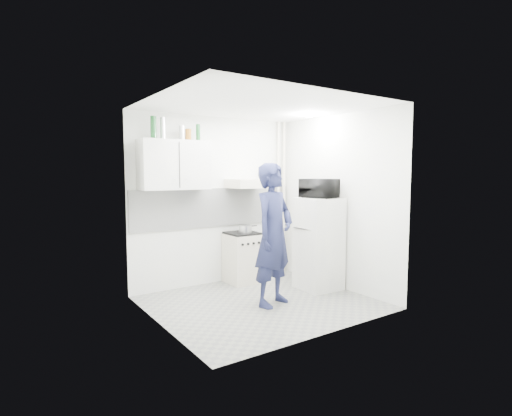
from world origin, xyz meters
TOP-DOWN VIEW (x-y plane):
  - floor at (0.00, 0.00)m, footprint 2.80×2.80m
  - ceiling at (0.00, 0.00)m, footprint 2.80×2.80m
  - wall_back at (0.00, 1.25)m, footprint 2.80×0.00m
  - wall_left at (-1.40, 0.00)m, footprint 0.00×2.60m
  - wall_right at (1.40, 0.00)m, footprint 0.00×2.60m
  - person at (0.11, -0.13)m, footprint 0.79×0.65m
  - stove at (0.33, 1.00)m, footprint 0.48×0.48m
  - fridge at (1.10, 0.07)m, footprint 0.60×0.60m
  - stove_top at (0.33, 1.00)m, footprint 0.46×0.46m
  - saucepan at (0.37, 0.96)m, footprint 0.21×0.21m
  - microwave at (1.10, 0.07)m, footprint 0.58×0.46m
  - bottle_b at (-1.05, 1.07)m, footprint 0.08×0.08m
  - bottle_c at (-0.91, 1.07)m, footprint 0.07×0.07m
  - canister_a at (-0.63, 1.07)m, footprint 0.08×0.08m
  - canister_b at (-0.53, 1.07)m, footprint 0.09×0.09m
  - bottle_e at (-0.37, 1.07)m, footprint 0.06×0.06m
  - upper_cabinet at (-0.75, 1.07)m, footprint 1.00×0.35m
  - range_hood at (0.45, 1.00)m, footprint 0.60×0.50m
  - backsplash at (0.00, 1.24)m, footprint 2.74×0.03m
  - pipe_a at (1.30, 1.17)m, footprint 0.05×0.05m
  - pipe_b at (1.18, 1.17)m, footprint 0.04×0.04m
  - ceiling_spot_fixture at (1.00, 0.20)m, footprint 0.10×0.10m

SIDE VIEW (x-z plane):
  - floor at x=0.00m, z-range 0.00..0.00m
  - stove at x=0.33m, z-range 0.00..0.77m
  - fridge at x=1.10m, z-range 0.00..1.37m
  - stove_top at x=0.33m, z-range 0.77..0.80m
  - saucepan at x=0.37m, z-range 0.80..0.92m
  - person at x=0.11m, z-range 0.00..1.87m
  - backsplash at x=0.00m, z-range 0.90..1.50m
  - wall_left at x=-1.40m, z-range 0.00..2.60m
  - wall_right at x=1.40m, z-range 0.00..2.60m
  - pipe_a at x=1.30m, z-range 0.00..2.60m
  - pipe_b at x=1.18m, z-range 0.00..2.60m
  - wall_back at x=0.00m, z-range -0.10..2.70m
  - microwave at x=1.10m, z-range 1.37..1.65m
  - range_hood at x=0.45m, z-range 1.50..1.64m
  - upper_cabinet at x=-0.75m, z-range 1.50..2.20m
  - canister_b at x=-0.53m, z-range 2.20..2.37m
  - canister_a at x=-0.63m, z-range 2.20..2.41m
  - bottle_e at x=-0.37m, z-range 2.20..2.45m
  - bottle_c at x=-0.91m, z-range 2.20..2.51m
  - bottle_b at x=-1.05m, z-range 2.20..2.51m
  - ceiling_spot_fixture at x=1.00m, z-range 2.56..2.58m
  - ceiling at x=0.00m, z-range 2.60..2.60m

